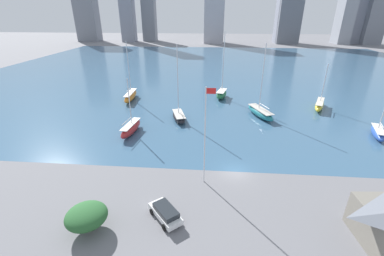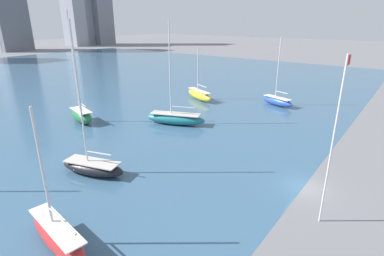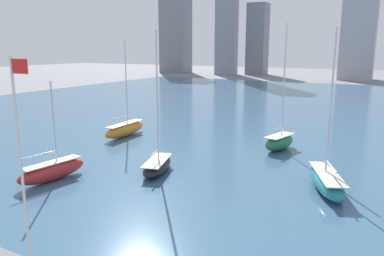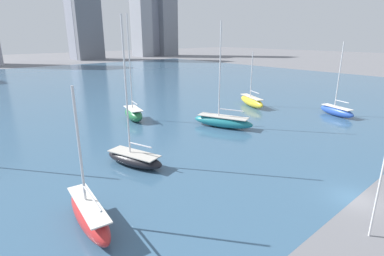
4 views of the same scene
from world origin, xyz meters
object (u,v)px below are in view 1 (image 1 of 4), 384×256
Objects in this scene: sailboat_green at (222,94)px; sailboat_red at (131,128)px; sailboat_blue at (378,132)px; parked_wagon_white at (165,212)px; sailboat_black at (179,116)px; sailboat_orange at (131,96)px; flag_pole at (205,134)px; sailboat_teal at (260,112)px; sailboat_yellow at (319,105)px.

sailboat_green reaches higher than sailboat_red.
parked_wagon_white is at bearing -128.25° from sailboat_blue.
sailboat_orange is (-14.23, 12.24, 0.27)m from sailboat_black.
sailboat_black is at bearing 49.47° from sailboat_red.
sailboat_orange is at bearing 121.33° from flag_pole.
sailboat_orange is (-20.43, 33.57, -5.98)m from flag_pole.
sailboat_red is at bearing -179.69° from sailboat_teal.
sailboat_yellow is (25.95, 30.64, -6.07)m from flag_pole.
flag_pole is 2.81× the size of parked_wagon_white.
sailboat_yellow is 15.33m from sailboat_blue.
parked_wagon_white is (10.35, -21.14, -0.21)m from sailboat_red.
sailboat_green is 29.06m from sailboat_red.
sailboat_orange is at bearing -157.14° from sailboat_green.
sailboat_teal is at bearing -17.63° from sailboat_orange.
sailboat_orange is at bearing 71.84° from parked_wagon_white.
sailboat_yellow is (32.15, 9.31, 0.17)m from sailboat_black.
flag_pole is at bearing -60.64° from sailboat_orange.
sailboat_teal is 14.91m from sailboat_green.
sailboat_yellow is at bearing 29.72° from sailboat_red.
sailboat_blue is at bearing -45.38° from sailboat_teal.
sailboat_black is 1.23× the size of sailboat_blue.
sailboat_blue is 42.32m from parked_wagon_white.
sailboat_red is at bearing 75.99° from parked_wagon_white.
sailboat_orange is 1.41× the size of sailboat_red.
sailboat_green is at bearing 40.79° from parked_wagon_white.
flag_pole reaches higher than sailboat_blue.
sailboat_black reaches higher than parked_wagon_white.
sailboat_black is 17.81m from sailboat_teal.
sailboat_orange is 32.95m from sailboat_teal.
sailboat_green is (9.32, 15.81, 0.31)m from sailboat_black.
sailboat_blue is at bearing -25.20° from sailboat_black.
sailboat_orange is 20.56m from sailboat_red.
sailboat_red is (-17.47, -23.22, -0.11)m from sailboat_green.
sailboat_teal is 1.24× the size of sailboat_blue.
sailboat_red is at bearing -133.09° from sailboat_yellow.
sailboat_blue is at bearing -45.57° from sailboat_yellow.
sailboat_green is 3.55× the size of parked_wagon_white.
sailboat_green is at bearing 85.21° from flag_pole.
flag_pole is 35.71m from sailboat_blue.
sailboat_teal is at bearing -6.64° from sailboat_black.
sailboat_blue is at bearing -20.52° from sailboat_orange.
sailboat_teal is at bearing 175.12° from sailboat_blue.
sailboat_blue is (19.91, -8.43, -0.04)m from sailboat_teal.
flag_pole is 1.06× the size of sailboat_blue.
parked_wagon_white is at bearing -56.73° from sailboat_red.
flag_pole reaches higher than sailboat_red.
sailboat_green is at bearing -171.51° from sailboat_yellow.
sailboat_yellow is 23.74m from sailboat_green.
flag_pole reaches higher than sailboat_yellow.
sailboat_teal is 0.93× the size of sailboat_green.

